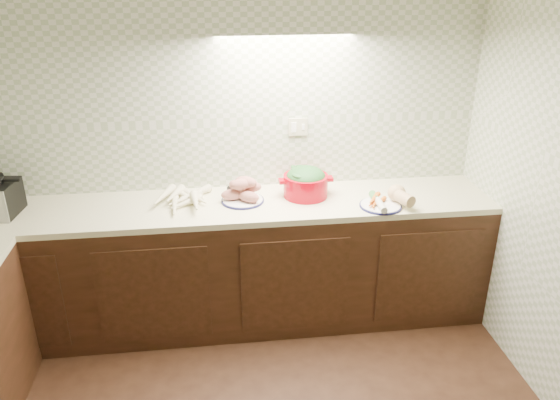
{
  "coord_description": "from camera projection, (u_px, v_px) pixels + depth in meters",
  "views": [
    {
      "loc": [
        -0.03,
        -1.78,
        2.37
      ],
      "look_at": [
        0.36,
        1.25,
        1.02
      ],
      "focal_mm": 35.0,
      "sensor_mm": 36.0,
      "label": 1
    }
  ],
  "objects": [
    {
      "name": "room",
      "position": [
        224.0,
        190.0,
        1.92
      ],
      "size": [
        3.6,
        3.6,
        2.6
      ],
      "color": "black",
      "rests_on": "ground"
    },
    {
      "name": "counter",
      "position": [
        102.0,
        349.0,
        2.93
      ],
      "size": [
        3.6,
        3.6,
        0.9
      ],
      "color": "black",
      "rests_on": "ground"
    },
    {
      "name": "parsnip_pile",
      "position": [
        185.0,
        201.0,
        3.54
      ],
      "size": [
        0.45,
        0.39,
        0.08
      ],
      "color": "beige",
      "rests_on": "counter"
    },
    {
      "name": "sweet_potato_plate",
      "position": [
        243.0,
        192.0,
        3.59
      ],
      "size": [
        0.29,
        0.28,
        0.17
      ],
      "rotation": [
        0.0,
        0.0,
        -0.35
      ],
      "color": "#121344",
      "rests_on": "counter"
    },
    {
      "name": "onion_bowl",
      "position": [
        237.0,
        189.0,
        3.7
      ],
      "size": [
        0.14,
        0.14,
        0.1
      ],
      "color": "black",
      "rests_on": "counter"
    },
    {
      "name": "dutch_oven",
      "position": [
        306.0,
        182.0,
        3.66
      ],
      "size": [
        0.37,
        0.31,
        0.21
      ],
      "rotation": [
        0.0,
        0.0,
        0.02
      ],
      "color": "#A80010",
      "rests_on": "counter"
    },
    {
      "name": "veg_plate",
      "position": [
        388.0,
        198.0,
        3.55
      ],
      "size": [
        0.34,
        0.33,
        0.13
      ],
      "rotation": [
        0.0,
        0.0,
        0.23
      ],
      "color": "#121344",
      "rests_on": "counter"
    }
  ]
}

